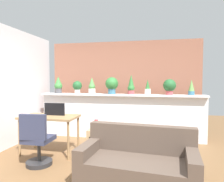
% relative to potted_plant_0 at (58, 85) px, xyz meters
% --- Properties ---
extents(ground_plane, '(12.00, 12.00, 0.00)m').
position_rel_potted_plant_0_xyz_m(ground_plane, '(1.61, -1.95, -1.32)').
color(ground_plane, brown).
extents(divider_wall, '(4.04, 0.16, 1.07)m').
position_rel_potted_plant_0_xyz_m(divider_wall, '(1.61, 0.05, -0.79)').
color(divider_wall, silver).
rests_on(divider_wall, ground).
extents(plant_shelf, '(4.04, 0.31, 0.04)m').
position_rel_potted_plant_0_xyz_m(plant_shelf, '(1.61, 0.01, -0.23)').
color(plant_shelf, silver).
rests_on(plant_shelf, divider_wall).
extents(brick_wall_behind, '(4.04, 0.10, 2.50)m').
position_rel_potted_plant_0_xyz_m(brick_wall_behind, '(1.61, 0.65, -0.07)').
color(brick_wall_behind, '#935B47').
rests_on(brick_wall_behind, ground).
extents(potted_plant_0, '(0.20, 0.20, 0.43)m').
position_rel_potted_plant_0_xyz_m(potted_plant_0, '(0.00, 0.00, 0.00)').
color(potted_plant_0, '#4C4C51').
rests_on(potted_plant_0, plant_shelf).
extents(potted_plant_1, '(0.24, 0.24, 0.32)m').
position_rel_potted_plant_0_xyz_m(potted_plant_1, '(0.51, 0.02, -0.03)').
color(potted_plant_1, silver).
rests_on(potted_plant_1, plant_shelf).
extents(potted_plant_2, '(0.18, 0.18, 0.41)m').
position_rel_potted_plant_0_xyz_m(potted_plant_2, '(0.90, 0.03, -0.03)').
color(potted_plant_2, silver).
rests_on(potted_plant_2, plant_shelf).
extents(potted_plant_3, '(0.32, 0.32, 0.41)m').
position_rel_potted_plant_0_xyz_m(potted_plant_3, '(1.42, -0.01, 0.02)').
color(potted_plant_3, '#386B84').
rests_on(potted_plant_3, plant_shelf).
extents(potted_plant_4, '(0.17, 0.17, 0.48)m').
position_rel_potted_plant_0_xyz_m(potted_plant_4, '(1.89, -0.00, 0.00)').
color(potted_plant_4, '#B7474C').
rests_on(potted_plant_4, plant_shelf).
extents(potted_plant_5, '(0.14, 0.14, 0.36)m').
position_rel_potted_plant_0_xyz_m(potted_plant_5, '(2.28, 0.03, -0.06)').
color(potted_plant_5, silver).
rests_on(potted_plant_5, plant_shelf).
extents(potted_plant_6, '(0.29, 0.29, 0.37)m').
position_rel_potted_plant_0_xyz_m(potted_plant_6, '(2.78, -0.00, -0.01)').
color(potted_plant_6, '#B7474C').
rests_on(potted_plant_6, plant_shelf).
extents(potted_plant_7, '(0.14, 0.14, 0.36)m').
position_rel_potted_plant_0_xyz_m(potted_plant_7, '(3.27, 0.04, -0.04)').
color(potted_plant_7, '#386B84').
rests_on(potted_plant_7, plant_shelf).
extents(desk, '(1.10, 0.60, 0.75)m').
position_rel_potted_plant_0_xyz_m(desk, '(0.41, -1.23, -0.66)').
color(desk, '#99754C').
rests_on(desk, ground).
extents(tv_monitor, '(0.42, 0.04, 0.25)m').
position_rel_potted_plant_0_xyz_m(tv_monitor, '(0.48, -1.15, -0.45)').
color(tv_monitor, black).
rests_on(tv_monitor, desk).
extents(office_chair, '(0.46, 0.46, 0.91)m').
position_rel_potted_plant_0_xyz_m(office_chair, '(0.51, -1.84, -0.93)').
color(office_chair, '#262628').
rests_on(office_chair, ground).
extents(side_cube_shelf, '(0.40, 0.41, 0.50)m').
position_rel_potted_plant_0_xyz_m(side_cube_shelf, '(1.38, -1.09, -1.07)').
color(side_cube_shelf, tan).
rests_on(side_cube_shelf, ground).
extents(vase_on_shelf, '(0.07, 0.07, 0.19)m').
position_rel_potted_plant_0_xyz_m(vase_on_shelf, '(1.34, -1.12, -0.73)').
color(vase_on_shelf, '#CC3D47').
rests_on(vase_on_shelf, side_cube_shelf).
extents(couch, '(1.63, 0.91, 0.80)m').
position_rel_potted_plant_0_xyz_m(couch, '(2.22, -2.15, -1.04)').
color(couch, brown).
rests_on(couch, ground).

